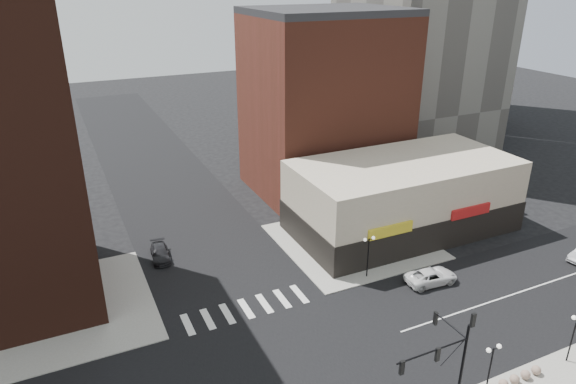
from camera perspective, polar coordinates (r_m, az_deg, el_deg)
ground at (r=39.32m, az=-0.03°, el=-19.17°), size 240.00×240.00×0.00m
road_ew at (r=39.31m, az=-0.03°, el=-19.16°), size 200.00×14.00×0.02m
road_ns at (r=39.31m, az=-0.03°, el=-19.15°), size 14.00×200.00×0.02m
sidewalk_nw at (r=48.67m, az=-23.93°, el=-12.01°), size 15.00×15.00×0.12m
sidewalk_ne at (r=55.55m, az=7.20°, el=-5.46°), size 15.00×15.00×0.12m
building_ne_midrise at (r=65.88m, az=4.08°, el=9.48°), size 18.00×15.00×22.00m
building_ne_row at (r=57.95m, az=12.56°, el=-1.03°), size 24.20×12.20×8.00m
traffic_signal at (r=34.47m, az=17.38°, el=-16.72°), size 5.59×3.09×7.77m
street_lamp_se_a at (r=37.66m, az=21.72°, el=-16.80°), size 1.22×0.32×4.16m
street_lamp_se_b at (r=43.09m, az=29.33°, el=-12.80°), size 1.22×0.32×4.16m
street_lamp_ne at (r=48.05m, az=8.95°, el=-6.02°), size 1.22×0.32×4.16m
bollard_row at (r=40.47m, az=22.82°, el=-19.06°), size 6.97×0.67×0.67m
white_suv at (r=49.78m, az=15.62°, el=-9.02°), size 5.13×2.67×1.38m
dark_sedan_north at (r=53.37m, az=-14.03°, el=-6.60°), size 2.13×4.40×1.24m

